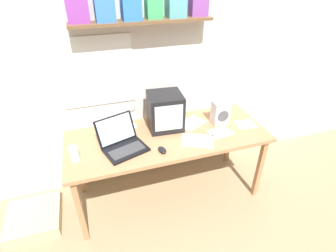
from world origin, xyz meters
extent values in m
plane|color=tan|center=(0.00, 0.00, 0.00)|extent=(12.00, 12.00, 0.00)
cube|color=silver|center=(0.00, 0.46, 1.30)|extent=(5.60, 0.06, 2.60)
cube|color=white|center=(-0.55, 0.42, 1.27)|extent=(0.68, 0.01, 0.64)
cube|color=brown|center=(-0.11, 0.34, 1.69)|extent=(1.20, 0.18, 0.02)
cube|color=purple|center=(-0.61, 0.36, 1.83)|extent=(0.16, 0.12, 0.24)
cube|color=#346DBD|center=(-0.41, 0.35, 1.83)|extent=(0.15, 0.15, 0.25)
cube|color=#2B6BB1|center=(-0.20, 0.35, 1.79)|extent=(0.15, 0.16, 0.18)
cube|color=#3A9B5C|center=(-0.01, 0.36, 1.79)|extent=(0.13, 0.12, 0.16)
cube|color=teal|center=(0.18, 0.35, 1.80)|extent=(0.16, 0.15, 0.20)
cube|color=#804296|center=(0.39, 0.36, 1.79)|extent=(0.15, 0.12, 0.18)
cube|color=#B27A51|center=(0.00, 0.00, 0.73)|extent=(1.85, 0.73, 0.03)
cube|color=#B27A51|center=(-0.86, -0.30, 0.35)|extent=(0.04, 0.05, 0.71)
cube|color=#B27A51|center=(0.86, -0.30, 0.35)|extent=(0.04, 0.05, 0.71)
cube|color=#B27A51|center=(-0.86, 0.30, 0.35)|extent=(0.04, 0.05, 0.71)
cube|color=#B27A51|center=(0.86, 0.30, 0.35)|extent=(0.04, 0.05, 0.71)
cube|color=black|center=(0.02, 0.15, 0.92)|extent=(0.33, 0.32, 0.34)
cube|color=silver|center=(0.01, 0.00, 0.92)|extent=(0.25, 0.03, 0.25)
cube|color=black|center=(-0.41, -0.12, 0.75)|extent=(0.40, 0.34, 0.02)
cube|color=#38383A|center=(-0.41, -0.13, 0.76)|extent=(0.32, 0.22, 0.00)
cube|color=black|center=(-0.46, 0.04, 0.87)|extent=(0.36, 0.20, 0.23)
cube|color=#ABC7E7|center=(-0.46, 0.04, 0.87)|extent=(0.33, 0.19, 0.21)
cylinder|color=silver|center=(-0.31, 0.24, 0.75)|extent=(0.13, 0.13, 0.01)
cylinder|color=silver|center=(-0.31, 0.24, 0.87)|extent=(0.02, 0.02, 0.22)
sphere|color=silver|center=(-0.30, 0.19, 0.98)|extent=(0.09, 0.09, 0.09)
cylinder|color=white|center=(-0.83, -0.11, 0.81)|extent=(0.08, 0.08, 0.13)
cylinder|color=#4CC656|center=(-0.83, -0.11, 0.79)|extent=(0.07, 0.07, 0.09)
cube|color=silver|center=(0.56, 0.06, 0.86)|extent=(0.16, 0.12, 0.23)
cylinder|color=#4C4C51|center=(0.56, 0.00, 0.85)|extent=(0.12, 0.01, 0.12)
ellipsoid|color=black|center=(-0.12, -0.22, 0.76)|extent=(0.08, 0.11, 0.03)
cube|color=white|center=(0.79, -0.06, 0.75)|extent=(0.21, 0.18, 0.00)
cube|color=white|center=(0.29, 0.13, 0.75)|extent=(0.31, 0.28, 0.00)
cube|color=white|center=(0.48, -0.11, 0.75)|extent=(0.23, 0.18, 0.00)
cube|color=white|center=(0.23, -0.17, 0.75)|extent=(0.35, 0.31, 0.00)
cube|color=tan|center=(-1.32, 0.01, 0.06)|extent=(0.47, 0.47, 0.12)
camera|label=1|loc=(-0.62, -1.91, 2.11)|focal=28.00mm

